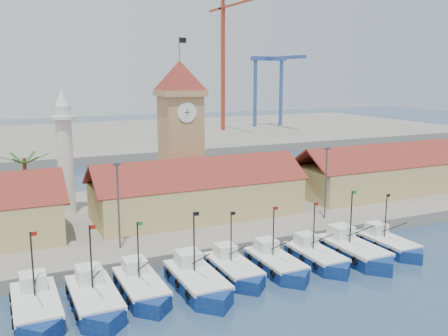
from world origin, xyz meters
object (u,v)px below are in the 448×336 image
boat_4 (235,271)px  clock_tower (181,130)px  minaret (65,151)px  boat_0 (37,309)px

boat_4 → clock_tower: (2.95, 22.80, 11.26)m
boat_4 → clock_tower: 25.60m
boat_4 → minaret: bearing=115.9°
boat_0 → minaret: (6.06, 25.45, 8.96)m
boat_4 → minaret: (-12.05, 24.80, 9.03)m
boat_4 → minaret: minaret is taller
boat_0 → clock_tower: (21.06, 23.45, 11.19)m
boat_4 → clock_tower: bearing=82.6°
boat_0 → clock_tower: bearing=48.1°
boat_0 → minaret: bearing=76.6°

